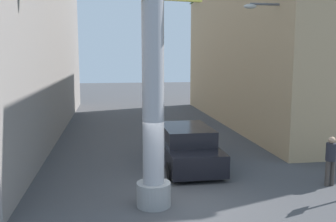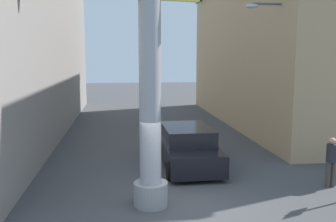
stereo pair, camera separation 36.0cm
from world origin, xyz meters
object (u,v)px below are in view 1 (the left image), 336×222
(palm_tree_near_right, at_px, (304,48))
(pedestrian_by_sign, at_px, (331,157))
(neon_sign_pole, at_px, (153,8))
(palm_tree_far_left, at_px, (56,50))
(car_lead, at_px, (186,147))
(street_lamp, at_px, (282,63))
(palm_tree_far_right, at_px, (205,42))

(palm_tree_near_right, height_order, pedestrian_by_sign, palm_tree_near_right)
(neon_sign_pole, xyz_separation_m, palm_tree_far_left, (-5.11, 18.63, -0.81))
(neon_sign_pole, xyz_separation_m, car_lead, (1.77, 3.98, -4.88))
(palm_tree_near_right, bearing_deg, car_lead, -171.13)
(neon_sign_pole, height_order, street_lamp, neon_sign_pole)
(neon_sign_pole, relative_size, car_lead, 2.29)
(car_lead, xyz_separation_m, pedestrian_by_sign, (4.27, -3.18, 0.25))
(palm_tree_near_right, xyz_separation_m, pedestrian_by_sign, (-1.04, -4.01, -3.68))
(pedestrian_by_sign, bearing_deg, car_lead, 143.27)
(street_lamp, xyz_separation_m, palm_tree_near_right, (0.90, -0.18, 0.64))
(neon_sign_pole, distance_m, palm_tree_near_right, 8.61)
(street_lamp, xyz_separation_m, palm_tree_far_left, (-11.28, 13.65, 0.78))
(palm_tree_far_right, relative_size, palm_tree_far_left, 1.11)
(neon_sign_pole, distance_m, car_lead, 6.54)
(street_lamp, xyz_separation_m, pedestrian_by_sign, (-0.14, -4.19, -3.04))
(palm_tree_far_right, height_order, palm_tree_near_right, palm_tree_far_right)
(car_lead, bearing_deg, palm_tree_far_right, 73.28)
(street_lamp, bearing_deg, palm_tree_far_right, 88.43)
(neon_sign_pole, bearing_deg, car_lead, 66.08)
(palm_tree_far_right, bearing_deg, palm_tree_near_right, -88.16)
(palm_tree_far_right, distance_m, palm_tree_near_right, 15.24)
(street_lamp, relative_size, palm_tree_far_left, 0.79)
(neon_sign_pole, relative_size, palm_tree_far_right, 1.23)
(car_lead, bearing_deg, street_lamp, 12.85)
(palm_tree_far_right, xyz_separation_m, pedestrian_by_sign, (-0.55, -19.22, -4.52))
(street_lamp, height_order, palm_tree_far_right, palm_tree_far_right)
(palm_tree_far_left, bearing_deg, street_lamp, -50.43)
(palm_tree_near_right, bearing_deg, palm_tree_far_left, 131.38)
(car_lead, relative_size, palm_tree_far_left, 0.60)
(palm_tree_far_right, xyz_separation_m, palm_tree_near_right, (0.49, -15.21, -0.84))
(neon_sign_pole, distance_m, palm_tree_far_right, 21.07)
(street_lamp, distance_m, palm_tree_far_right, 15.11)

